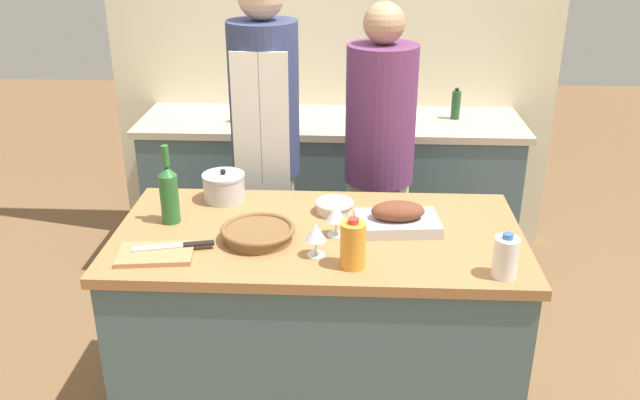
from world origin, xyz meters
The scene contains 20 objects.
kitchen_island centered at (0.00, 0.00, 0.45)m, with size 1.56×0.80×0.89m.
back_counter centered at (0.00, 1.41, 0.46)m, with size 2.19×0.60×0.91m.
back_wall centered at (0.00, 1.76, 1.27)m, with size 2.69×0.10×2.55m.
roasting_pan centered at (0.30, 0.04, 0.93)m, with size 0.34×0.23×0.11m.
wicker_basket centered at (-0.22, -0.08, 0.92)m, with size 0.28×0.28×0.05m.
cutting_board centered at (-0.57, -0.23, 0.90)m, with size 0.28×0.20×0.02m.
stock_pot centered at (-0.41, 0.29, 0.95)m, with size 0.18×0.18×0.14m.
mixing_bowl centered at (0.06, 0.18, 0.92)m, with size 0.16×0.16×0.05m.
juice_jug centered at (0.13, -0.26, 0.97)m, with size 0.09×0.09×0.18m.
milk_jug centered at (0.64, -0.31, 0.96)m, with size 0.08×0.08×0.16m.
wine_bottle_green centered at (-0.58, 0.06, 1.02)m, with size 0.07×0.07×0.32m.
wine_glass_left centered at (0.07, -0.03, 0.98)m, with size 0.08×0.08×0.12m.
wine_glass_right centered at (0.00, -0.19, 0.98)m, with size 0.08×0.08×0.13m.
knife_chef centered at (-0.51, -0.18, 0.91)m, with size 0.29×0.10×0.01m.
stand_mixer centered at (0.36, 1.41, 1.03)m, with size 0.18×0.14×0.29m.
condiment_bottle_tall centered at (-0.49, 1.56, 0.99)m, with size 0.05×0.05×0.17m.
condiment_bottle_short centered at (0.71, 1.45, 1.00)m, with size 0.05×0.05×0.18m.
condiment_bottle_extra centered at (-0.48, 1.32, 1.01)m, with size 0.06×0.06×0.21m.
person_cook_aproned centered at (-0.29, 0.72, 0.99)m, with size 0.32×0.33×1.78m.
person_cook_guest centered at (0.26, 0.80, 0.91)m, with size 0.34×0.34×1.65m.
Camera 1 is at (0.12, -2.33, 2.04)m, focal length 38.00 mm.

